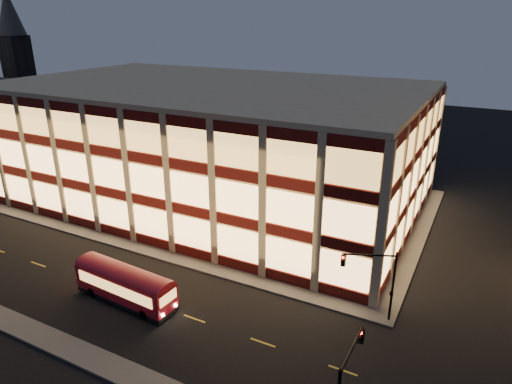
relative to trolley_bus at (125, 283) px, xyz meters
The scene contains 10 objects.
ground 7.76m from the trolley_bus, 118.98° to the left, with size 200.00×200.00×0.00m, color black.
sidewalk_office_south 10.25m from the trolley_bus, 131.19° to the left, with size 54.00×2.00×0.15m, color #514F4C.
sidewalk_office_east 30.57m from the trolley_bus, 50.69° to the left, with size 2.00×30.00×0.15m, color #514F4C.
sidewalk_near 7.55m from the trolley_bus, 119.85° to the right, with size 100.00×2.00×0.15m, color #514F4C.
office_building 25.04m from the trolley_bus, 105.62° to the left, with size 50.45×30.45×14.50m.
church_tower 87.48m from the trolley_bus, 147.67° to the left, with size 5.00×5.00×18.00m, color #2D2621.
church_spire 89.73m from the trolley_bus, 147.67° to the left, with size 6.00×6.00×10.00m, color #4C473F.
traffic_signal_far 19.91m from the trolley_bus, 20.28° to the left, with size 3.79×1.87×6.00m.
traffic_signal_near 20.46m from the trolley_bus, 12.55° to the right, with size 0.32×4.45×6.00m.
trolley_bus is the anchor object (origin of this frame).
Camera 1 is at (28.01, -30.00, 22.14)m, focal length 32.00 mm.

